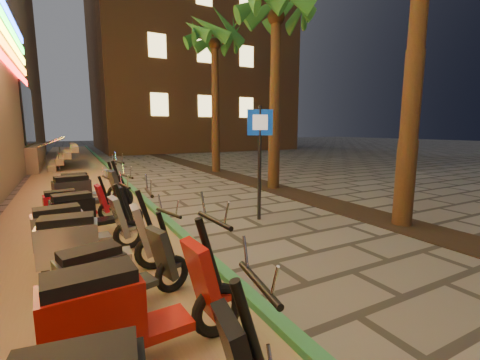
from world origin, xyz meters
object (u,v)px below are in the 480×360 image
scooter_9 (88,212)px  scooter_12 (86,187)px  scooter_8 (77,229)px  scooter_10 (73,206)px  pedestrian_sign (260,147)px  scooter_5 (128,311)px  scooter_6 (114,275)px  scooter_7 (91,243)px  scooter_11 (85,192)px

scooter_9 → scooter_12: scooter_9 is taller
scooter_8 → scooter_10: bearing=84.1°
scooter_8 → scooter_9: bearing=71.5°
scooter_8 → scooter_9: 1.03m
pedestrian_sign → scooter_12: (-3.45, 3.40, -1.16)m
scooter_10 → scooter_9: bearing=-84.4°
scooter_5 → scooter_10: 4.92m
pedestrian_sign → scooter_10: pedestrian_sign is taller
scooter_8 → scooter_6: bearing=-87.2°
scooter_7 → scooter_10: 2.91m
scooter_7 → scooter_10: bearing=97.8°
pedestrian_sign → scooter_10: size_ratio=1.72×
scooter_7 → scooter_6: bearing=-76.5°
scooter_7 → scooter_12: (0.16, 4.88, -0.02)m
scooter_9 → scooter_7: bearing=-101.7°
scooter_7 → scooter_9: 1.89m
scooter_10 → scooter_12: 2.00m
scooter_6 → scooter_9: 2.93m
scooter_7 → scooter_10: size_ratio=1.16×
scooter_10 → scooter_11: bearing=64.6°
pedestrian_sign → scooter_12: bearing=157.2°
scooter_10 → scooter_8: bearing=-96.8°
scooter_5 → scooter_11: size_ratio=0.98×
scooter_6 → scooter_10: 3.96m
scooter_11 → scooter_10: bearing=-118.8°
scooter_5 → scooter_10: bearing=90.0°
scooter_11 → scooter_9: bearing=-102.1°
scooter_9 → scooter_11: bearing=79.0°
scooter_5 → scooter_9: 3.89m
scooter_5 → scooter_7: bearing=90.8°
scooter_7 → scooter_8: (-0.15, 0.87, -0.02)m
scooter_7 → scooter_12: scooter_7 is taller
scooter_7 → scooter_11: (0.11, 3.77, 0.03)m
pedestrian_sign → scooter_6: 4.44m
scooter_5 → scooter_9: bearing=87.5°
scooter_5 → scooter_9: size_ratio=1.07×
scooter_6 → scooter_12: (-0.01, 5.92, 0.04)m
scooter_9 → scooter_12: size_ratio=1.01×
scooter_10 → scooter_6: bearing=-92.5°
scooter_5 → pedestrian_sign: bearing=41.3°
scooter_9 → scooter_12: (0.10, 3.00, -0.00)m
scooter_7 → scooter_5: bearing=-80.8°
scooter_9 → scooter_12: bearing=78.4°
scooter_5 → scooter_6: bearing=86.2°
pedestrian_sign → scooter_11: pedestrian_sign is taller
scooter_8 → scooter_11: scooter_11 is taller
pedestrian_sign → scooter_6: pedestrian_sign is taller
scooter_5 → scooter_12: 6.89m
pedestrian_sign → scooter_7: 4.07m
scooter_7 → scooter_8: size_ratio=1.04×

